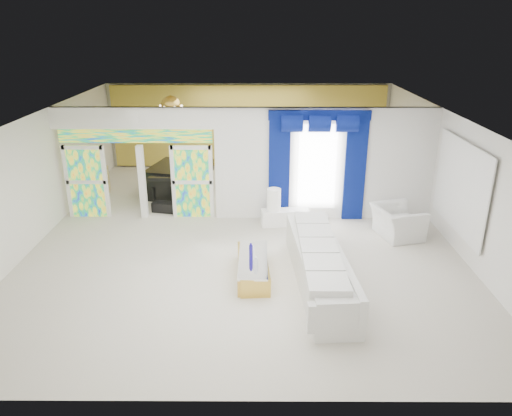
{
  "coord_description": "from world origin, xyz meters",
  "views": [
    {
      "loc": [
        0.35,
        -11.49,
        5.07
      ],
      "look_at": [
        0.3,
        -1.2,
        1.1
      ],
      "focal_mm": 34.3,
      "sensor_mm": 36.0,
      "label": 1
    }
  ],
  "objects_px": {
    "console_table": "(285,217)",
    "grand_piano": "(176,179)",
    "coffee_table": "(253,268)",
    "armchair": "(397,222)",
    "white_sofa": "(319,267)"
  },
  "relations": [
    {
      "from": "coffee_table",
      "to": "armchair",
      "type": "height_order",
      "value": "armchair"
    },
    {
      "from": "white_sofa",
      "to": "armchair",
      "type": "height_order",
      "value": "armchair"
    },
    {
      "from": "white_sofa",
      "to": "coffee_table",
      "type": "relative_size",
      "value": 2.23
    },
    {
      "from": "console_table",
      "to": "grand_piano",
      "type": "bearing_deg",
      "value": 142.63
    },
    {
      "from": "console_table",
      "to": "grand_piano",
      "type": "xyz_separation_m",
      "value": [
        -3.27,
        2.49,
        0.24
      ]
    },
    {
      "from": "coffee_table",
      "to": "console_table",
      "type": "bearing_deg",
      "value": 73.79
    },
    {
      "from": "coffee_table",
      "to": "grand_piano",
      "type": "xyz_separation_m",
      "value": [
        -2.45,
        5.3,
        0.25
      ]
    },
    {
      "from": "console_table",
      "to": "armchair",
      "type": "bearing_deg",
      "value": -15.05
    },
    {
      "from": "white_sofa",
      "to": "armchair",
      "type": "relative_size",
      "value": 3.39
    },
    {
      "from": "console_table",
      "to": "armchair",
      "type": "xyz_separation_m",
      "value": [
        2.75,
        -0.74,
        0.18
      ]
    },
    {
      "from": "coffee_table",
      "to": "grand_piano",
      "type": "distance_m",
      "value": 5.84
    },
    {
      "from": "white_sofa",
      "to": "grand_piano",
      "type": "relative_size",
      "value": 2.24
    },
    {
      "from": "white_sofa",
      "to": "console_table",
      "type": "relative_size",
      "value": 3.22
    },
    {
      "from": "armchair",
      "to": "console_table",
      "type": "bearing_deg",
      "value": 60.51
    },
    {
      "from": "console_table",
      "to": "armchair",
      "type": "distance_m",
      "value": 2.85
    }
  ]
}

